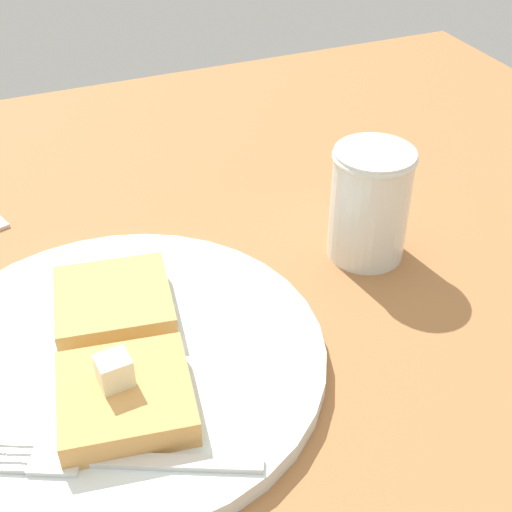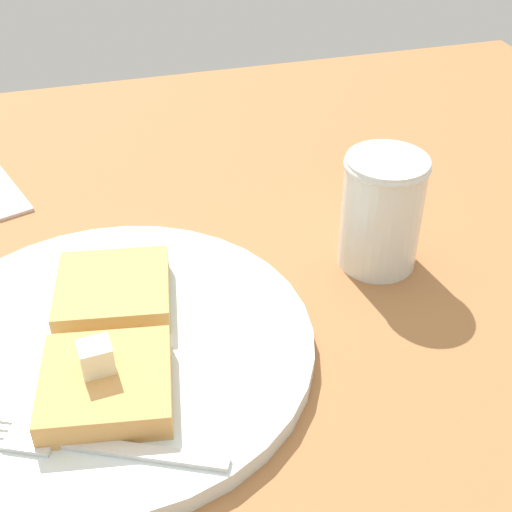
# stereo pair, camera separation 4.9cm
# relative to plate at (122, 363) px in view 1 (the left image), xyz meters

# --- Properties ---
(table_surface) EXTENTS (0.93, 0.93, 0.03)m
(table_surface) POSITION_rel_plate_xyz_m (0.00, -0.11, -0.02)
(table_surface) COLOR #A1683C
(table_surface) RESTS_ON ground
(plate) EXTENTS (0.27, 0.27, 0.01)m
(plate) POSITION_rel_plate_xyz_m (0.00, 0.00, 0.00)
(plate) COLOR silver
(plate) RESTS_ON table_surface
(toast_slice_left) EXTENTS (0.09, 0.09, 0.02)m
(toast_slice_left) POSITION_rel_plate_xyz_m (-0.04, 0.01, 0.01)
(toast_slice_left) COLOR tan
(toast_slice_left) RESTS_ON plate
(toast_slice_middle) EXTENTS (0.09, 0.09, 0.02)m
(toast_slice_middle) POSITION_rel_plate_xyz_m (0.04, -0.01, 0.01)
(toast_slice_middle) COLOR tan
(toast_slice_middle) RESTS_ON plate
(butter_pat_primary) EXTENTS (0.02, 0.02, 0.02)m
(butter_pat_primary) POSITION_rel_plate_xyz_m (-0.04, 0.01, 0.03)
(butter_pat_primary) COLOR #F6F1C7
(butter_pat_primary) RESTS_ON toast_slice_left
(fork) EXTENTS (0.08, 0.15, 0.00)m
(fork) POSITION_rel_plate_xyz_m (-0.08, 0.03, 0.01)
(fork) COLOR silver
(fork) RESTS_ON plate
(syrup_jar) EXTENTS (0.06, 0.06, 0.09)m
(syrup_jar) POSITION_rel_plate_xyz_m (0.05, -0.21, 0.03)
(syrup_jar) COLOR #45220C
(syrup_jar) RESTS_ON table_surface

